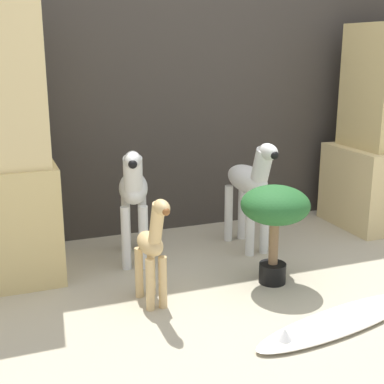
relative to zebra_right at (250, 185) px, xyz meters
name	(u,v)px	position (x,y,z in m)	size (l,w,h in m)	color
ground_plane	(282,303)	(-0.18, -0.70, -0.40)	(14.00, 14.00, 0.00)	#B2A88E
wall_back	(189,58)	(-0.18, 0.55, 0.70)	(6.40, 0.08, 2.20)	#38332D
zebra_right	(250,185)	(0.00, 0.00, 0.00)	(0.18, 0.50, 0.67)	silver
zebra_left	(134,194)	(-0.69, 0.04, 0.00)	(0.25, 0.50, 0.67)	silver
giraffe_figurine	(152,248)	(-0.74, -0.49, -0.11)	(0.12, 0.33, 0.55)	tan
potted_palm_front	(275,211)	(-0.10, -0.48, -0.01)	(0.34, 0.34, 0.51)	black
surfboard	(340,321)	(-0.04, -0.96, -0.38)	(0.97, 0.40, 0.08)	silver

